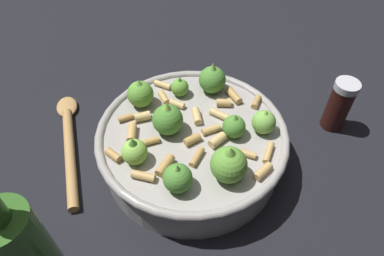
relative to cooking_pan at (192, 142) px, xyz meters
name	(u,v)px	position (x,y,z in m)	size (l,w,h in m)	color
ground_plane	(192,160)	(0.00, 0.00, -0.04)	(2.40, 2.40, 0.00)	black
cooking_pan	(192,142)	(0.00, 0.00, 0.00)	(0.28, 0.28, 0.12)	#9E9993
pepper_shaker	(339,105)	(0.18, -0.17, 0.00)	(0.04, 0.04, 0.09)	#33140F
wooden_spoon	(69,139)	(-0.07, 0.19, -0.04)	(0.19, 0.19, 0.02)	#B2844C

